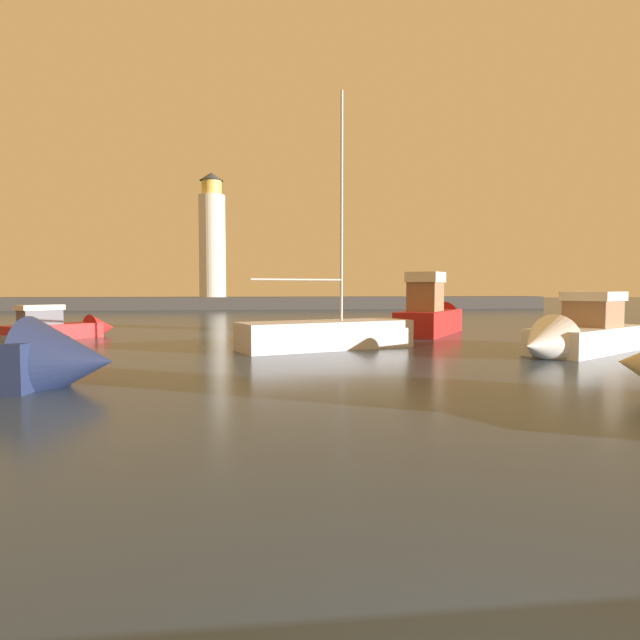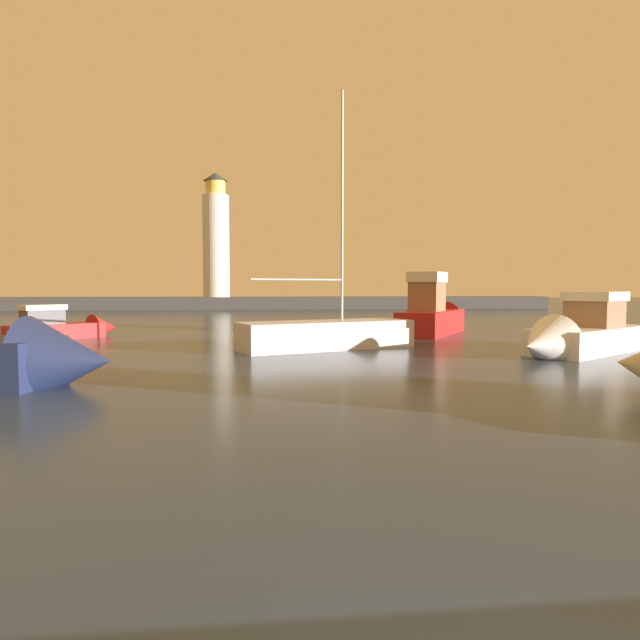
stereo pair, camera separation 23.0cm
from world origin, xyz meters
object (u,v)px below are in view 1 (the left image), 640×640
(lighthouse, at_px, (212,238))
(motorboat_1, at_px, (433,315))
(motorboat_2, at_px, (574,335))
(motorboat_3, at_px, (67,328))
(sailboat_moored, at_px, (326,334))

(lighthouse, relative_size, motorboat_1, 1.87)
(motorboat_1, relative_size, motorboat_2, 1.01)
(motorboat_1, bearing_deg, motorboat_3, -177.28)
(lighthouse, xyz_separation_m, motorboat_3, (-4.97, -39.96, -8.45))
(motorboat_2, bearing_deg, lighthouse, 110.37)
(lighthouse, xyz_separation_m, sailboat_moored, (8.49, -46.62, -8.37))
(sailboat_moored, bearing_deg, lighthouse, 100.32)
(lighthouse, distance_m, motorboat_2, 53.91)
(sailboat_moored, bearing_deg, motorboat_2, -18.24)
(motorboat_1, relative_size, sailboat_moored, 0.72)
(motorboat_2, relative_size, sailboat_moored, 0.71)
(motorboat_2, bearing_deg, motorboat_1, 102.37)
(motorboat_3, bearing_deg, motorboat_2, -22.99)
(lighthouse, xyz_separation_m, motorboat_2, (18.55, -49.94, -8.25))
(lighthouse, distance_m, sailboat_moored, 48.12)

